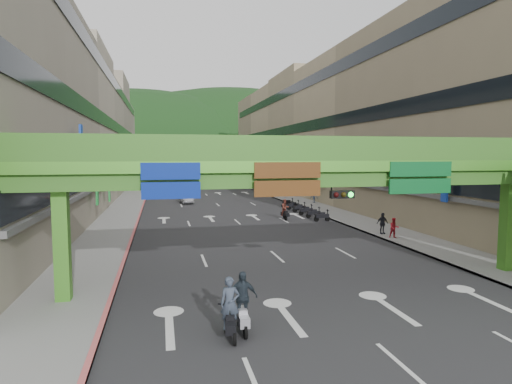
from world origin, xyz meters
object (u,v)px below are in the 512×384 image
overpass_near (336,178)px  car_yellow (210,184)px  pedestrian_red (394,230)px  scooter_rider_mid (285,209)px  car_silver (186,198)px  scooter_rider_near (230,310)px

overpass_near → car_yellow: size_ratio=6.63×
car_yellow → pedestrian_red: size_ratio=2.82×
scooter_rider_mid → car_silver: size_ratio=0.50×
overpass_near → scooter_rider_near: 8.27m
car_silver → car_yellow: bearing=70.0°
scooter_rider_mid → car_yellow: (-2.55, 41.94, -0.30)m
overpass_near → car_silver: (-4.70, 37.37, -4.55)m
scooter_rider_near → car_yellow: bearing=84.2°
pedestrian_red → car_yellow: bearing=108.6°
scooter_rider_near → pedestrian_red: size_ratio=1.43×
car_yellow → scooter_rider_mid: bearing=-93.8°
car_silver → pedestrian_red: size_ratio=2.66×
scooter_rider_near → scooter_rider_mid: (9.44, 25.35, 0.01)m
car_silver → overpass_near: bearing=-89.7°
car_yellow → overpass_near: bearing=-98.4°
scooter_rider_near → car_yellow: scooter_rider_near is taller
car_silver → car_yellow: 26.23m
overpass_near → scooter_rider_mid: 21.72m
overpass_near → pedestrian_red: overpass_near is taller
scooter_rider_near → overpass_near: bearing=37.9°
scooter_rider_near → car_yellow: 67.65m
car_silver → pedestrian_red: (13.57, -27.57, 0.09)m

